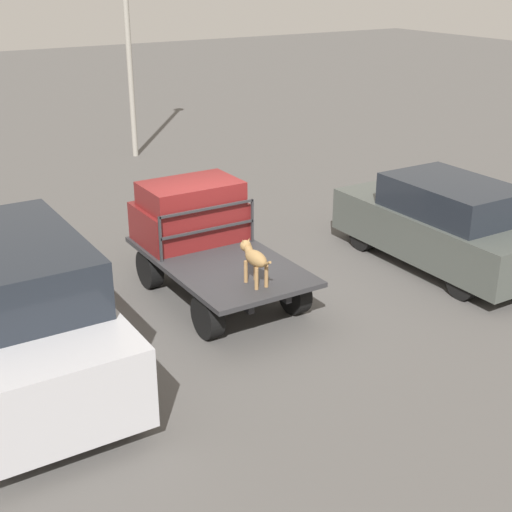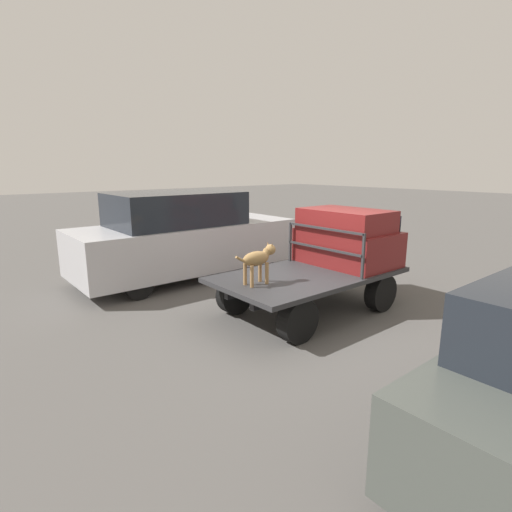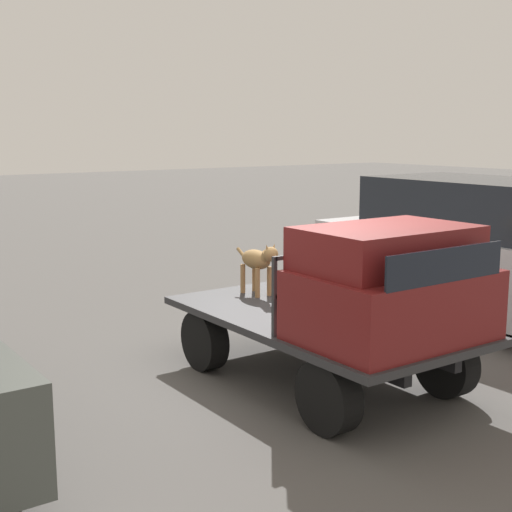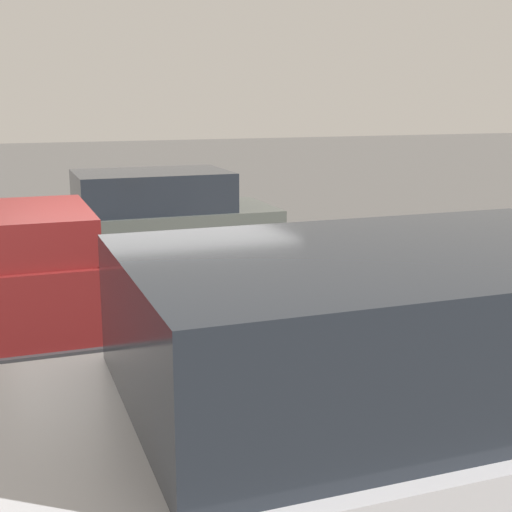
{
  "view_description": "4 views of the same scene",
  "coord_description": "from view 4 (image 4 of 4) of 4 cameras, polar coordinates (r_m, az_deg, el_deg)",
  "views": [
    {
      "loc": [
        -9.72,
        5.25,
        5.33
      ],
      "look_at": [
        -1.23,
        0.02,
        1.23
      ],
      "focal_mm": 50.0,
      "sensor_mm": 36.0,
      "label": 1
    },
    {
      "loc": [
        -5.18,
        -4.81,
        2.63
      ],
      "look_at": [
        -1.23,
        0.02,
        1.23
      ],
      "focal_mm": 28.0,
      "sensor_mm": 36.0,
      "label": 2
    },
    {
      "loc": [
        5.73,
        -4.86,
        2.72
      ],
      "look_at": [
        -1.23,
        0.02,
        1.23
      ],
      "focal_mm": 50.0,
      "sensor_mm": 36.0,
      "label": 3
    },
    {
      "loc": [
        1.21,
        6.74,
        2.83
      ],
      "look_at": [
        -1.23,
        0.02,
        1.23
      ],
      "focal_mm": 50.0,
      "sensor_mm": 36.0,
      "label": 4
    }
  ],
  "objects": [
    {
      "name": "truck_cab",
      "position": [
        6.92,
        -18.02,
        -1.07
      ],
      "size": [
        1.27,
        1.8,
        1.08
      ],
      "color": "maroon",
      "rests_on": "flatbed_truck"
    },
    {
      "name": "dog",
      "position": [
        7.32,
        -0.44,
        -0.43
      ],
      "size": [
        0.84,
        0.24,
        0.66
      ],
      "rotation": [
        0.0,
        0.0,
        0.26
      ],
      "color": "#9E7547",
      "rests_on": "flatbed_truck"
    },
    {
      "name": "parked_sedan",
      "position": [
        11.39,
        -9.01,
        2.44
      ],
      "size": [
        4.29,
        1.75,
        1.69
      ],
      "rotation": [
        0.0,
        0.0,
        -0.12
      ],
      "color": "black",
      "rests_on": "ground"
    },
    {
      "name": "ground_plane",
      "position": [
        7.41,
        -9.17,
        -9.98
      ],
      "size": [
        80.0,
        80.0,
        0.0
      ],
      "primitive_type": "plane",
      "color": "#514F4C"
    },
    {
      "name": "truck_headboard",
      "position": [
        6.97,
        -12.48,
        -0.54
      ],
      "size": [
        0.04,
        1.8,
        0.79
      ],
      "color": "#2D2D30",
      "rests_on": "flatbed_truck"
    },
    {
      "name": "flatbed_truck",
      "position": [
        7.22,
        -9.33,
        -5.96
      ],
      "size": [
        3.5,
        1.92,
        0.75
      ],
      "color": "black",
      "rests_on": "ground"
    },
    {
      "name": "parked_pickup_far",
      "position": [
        4.08,
        8.43,
        -14.17
      ],
      "size": [
        5.28,
        2.05,
        2.05
      ],
      "rotation": [
        0.0,
        0.0,
        0.03
      ],
      "color": "black",
      "rests_on": "ground"
    }
  ]
}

